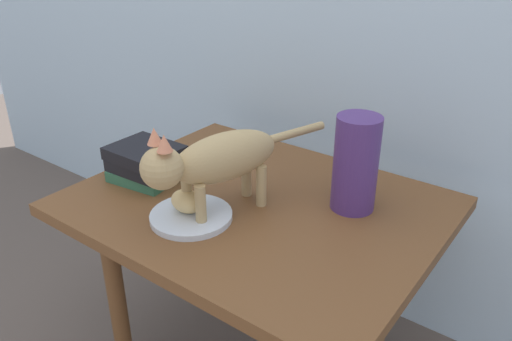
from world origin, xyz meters
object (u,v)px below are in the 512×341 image
at_px(side_table, 256,224).
at_px(plate, 191,216).
at_px(bread_roll, 187,201).
at_px(book_stack, 146,163).
at_px(green_vase, 356,164).
at_px(cat, 214,160).

bearing_deg(side_table, plate, -113.76).
bearing_deg(bread_roll, book_stack, 161.03).
height_order(plate, bread_roll, bread_roll).
distance_m(side_table, green_vase, 0.29).
relative_size(side_table, cat, 1.81).
relative_size(plate, green_vase, 0.83).
distance_m(side_table, plate, 0.18).
distance_m(bread_roll, book_stack, 0.22).
distance_m(cat, book_stack, 0.27).
relative_size(plate, book_stack, 1.03).
xyz_separation_m(side_table, plate, (-0.07, -0.15, 0.07)).
bearing_deg(green_vase, side_table, -150.65).
bearing_deg(book_stack, green_vase, 20.80).
height_order(plate, green_vase, green_vase).
relative_size(bread_roll, cat, 0.17).
distance_m(cat, green_vase, 0.31).
relative_size(plate, cat, 0.40).
distance_m(plate, green_vase, 0.38).
xyz_separation_m(plate, green_vase, (0.26, 0.26, 0.10)).
xyz_separation_m(cat, green_vase, (0.23, 0.21, -0.02)).
bearing_deg(cat, side_table, 68.31).
bearing_deg(plate, green_vase, 44.94).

